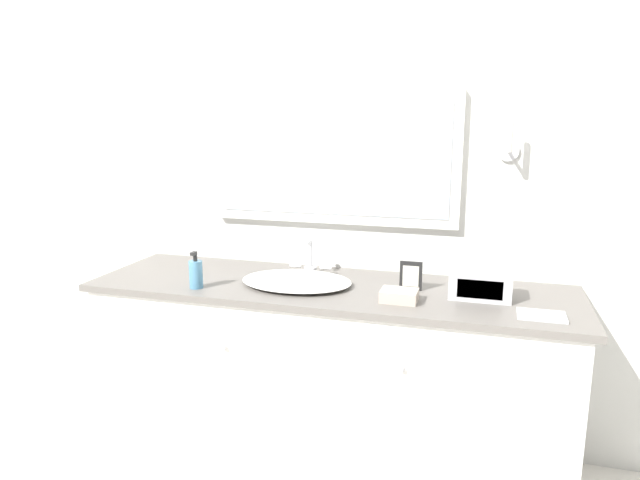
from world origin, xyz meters
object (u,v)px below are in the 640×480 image
object	(u,v)px
sink_basin	(297,280)
appliance_box	(480,285)
soap_bottle	(196,274)
picture_frame	(411,276)

from	to	relation	value
sink_basin	appliance_box	distance (m)	0.77
soap_bottle	appliance_box	xyz separation A→B (m)	(1.17, 0.20, -0.01)
appliance_box	soap_bottle	bearing A→B (deg)	-170.34
soap_bottle	appliance_box	distance (m)	1.19
appliance_box	picture_frame	bearing A→B (deg)	173.23
sink_basin	appliance_box	size ratio (longest dim) A/B	2.01
picture_frame	appliance_box	bearing A→B (deg)	-6.77
soap_bottle	picture_frame	xyz separation A→B (m)	(0.89, 0.23, -0.00)
appliance_box	picture_frame	xyz separation A→B (m)	(-0.28, 0.03, 0.01)
sink_basin	appliance_box	world-z (taller)	sink_basin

